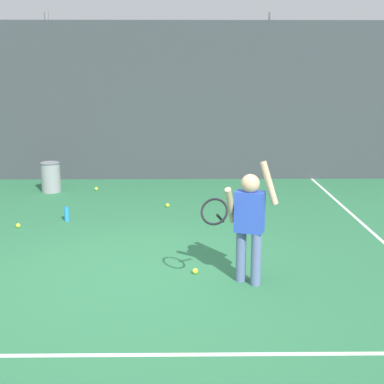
{
  "coord_description": "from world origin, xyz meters",
  "views": [
    {
      "loc": [
        0.53,
        -5.56,
        2.28
      ],
      "look_at": [
        0.6,
        0.5,
        0.85
      ],
      "focal_mm": 49.35,
      "sensor_mm": 36.0,
      "label": 1
    }
  ],
  "objects_px": {
    "tennis_ball_1": "(96,189)",
    "ball_hopper": "(51,177)",
    "tennis_ball_0": "(195,271)",
    "tennis_ball_2": "(168,205)",
    "tennis_ball_5": "(18,226)",
    "tennis_player": "(248,219)",
    "water_bottle": "(67,214)"
  },
  "relations": [
    {
      "from": "tennis_ball_1",
      "to": "ball_hopper",
      "type": "bearing_deg",
      "value": -174.57
    },
    {
      "from": "ball_hopper",
      "to": "tennis_ball_0",
      "type": "xyz_separation_m",
      "value": [
        2.64,
        -4.1,
        -0.26
      ]
    },
    {
      "from": "tennis_ball_2",
      "to": "tennis_ball_5",
      "type": "xyz_separation_m",
      "value": [
        -2.15,
        -1.14,
        0.0
      ]
    },
    {
      "from": "tennis_ball_0",
      "to": "tennis_ball_1",
      "type": "distance_m",
      "value": 4.55
    },
    {
      "from": "tennis_player",
      "to": "tennis_ball_5",
      "type": "xyz_separation_m",
      "value": [
        -3.11,
        2.07,
        -0.69
      ]
    },
    {
      "from": "ball_hopper",
      "to": "tennis_ball_5",
      "type": "relative_size",
      "value": 8.52
    },
    {
      "from": "water_bottle",
      "to": "tennis_ball_1",
      "type": "relative_size",
      "value": 3.33
    },
    {
      "from": "water_bottle",
      "to": "tennis_ball_5",
      "type": "bearing_deg",
      "value": -151.74
    },
    {
      "from": "water_bottle",
      "to": "tennis_ball_2",
      "type": "height_order",
      "value": "water_bottle"
    },
    {
      "from": "tennis_player",
      "to": "tennis_ball_2",
      "type": "xyz_separation_m",
      "value": [
        -0.97,
        3.2,
        -0.69
      ]
    },
    {
      "from": "ball_hopper",
      "to": "tennis_ball_1",
      "type": "height_order",
      "value": "ball_hopper"
    },
    {
      "from": "water_bottle",
      "to": "tennis_ball_0",
      "type": "xyz_separation_m",
      "value": [
        1.92,
        -2.14,
        -0.08
      ]
    },
    {
      "from": "tennis_player",
      "to": "tennis_ball_2",
      "type": "relative_size",
      "value": 20.46
    },
    {
      "from": "tennis_ball_1",
      "to": "tennis_ball_5",
      "type": "distance_m",
      "value": 2.49
    },
    {
      "from": "tennis_player",
      "to": "water_bottle",
      "type": "xyz_separation_m",
      "value": [
        -2.48,
        2.41,
        -0.62
      ]
    },
    {
      "from": "tennis_player",
      "to": "tennis_ball_5",
      "type": "height_order",
      "value": "tennis_player"
    },
    {
      "from": "water_bottle",
      "to": "tennis_ball_1",
      "type": "xyz_separation_m",
      "value": [
        0.11,
        2.04,
        -0.08
      ]
    },
    {
      "from": "tennis_ball_1",
      "to": "tennis_ball_2",
      "type": "relative_size",
      "value": 1.0
    },
    {
      "from": "water_bottle",
      "to": "tennis_ball_2",
      "type": "xyz_separation_m",
      "value": [
        1.51,
        0.8,
        -0.08
      ]
    },
    {
      "from": "tennis_player",
      "to": "ball_hopper",
      "type": "bearing_deg",
      "value": 145.87
    },
    {
      "from": "tennis_player",
      "to": "water_bottle",
      "type": "relative_size",
      "value": 6.14
    },
    {
      "from": "tennis_ball_0",
      "to": "tennis_ball_5",
      "type": "relative_size",
      "value": 1.0
    },
    {
      "from": "ball_hopper",
      "to": "tennis_ball_2",
      "type": "bearing_deg",
      "value": -27.61
    },
    {
      "from": "water_bottle",
      "to": "ball_hopper",
      "type": "bearing_deg",
      "value": 110.11
    },
    {
      "from": "tennis_ball_0",
      "to": "ball_hopper",
      "type": "bearing_deg",
      "value": 122.79
    },
    {
      "from": "water_bottle",
      "to": "tennis_ball_0",
      "type": "bearing_deg",
      "value": -48.03
    },
    {
      "from": "tennis_player",
      "to": "tennis_ball_5",
      "type": "distance_m",
      "value": 3.8
    },
    {
      "from": "tennis_player",
      "to": "water_bottle",
      "type": "distance_m",
      "value": 3.51
    },
    {
      "from": "water_bottle",
      "to": "tennis_ball_5",
      "type": "height_order",
      "value": "water_bottle"
    },
    {
      "from": "tennis_ball_1",
      "to": "water_bottle",
      "type": "bearing_deg",
      "value": -93.13
    },
    {
      "from": "tennis_ball_0",
      "to": "tennis_ball_2",
      "type": "height_order",
      "value": "same"
    },
    {
      "from": "tennis_ball_0",
      "to": "tennis_ball_1",
      "type": "xyz_separation_m",
      "value": [
        -1.81,
        4.18,
        0.0
      ]
    }
  ]
}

